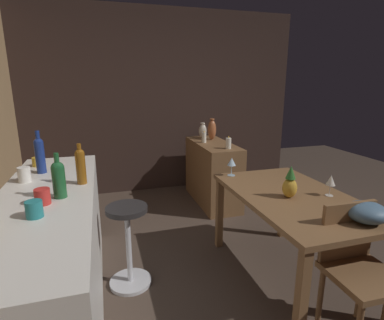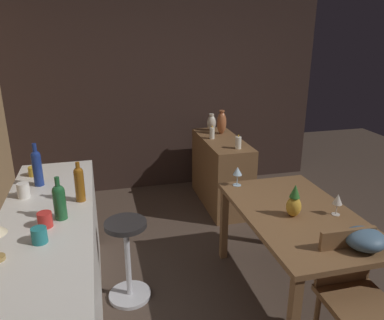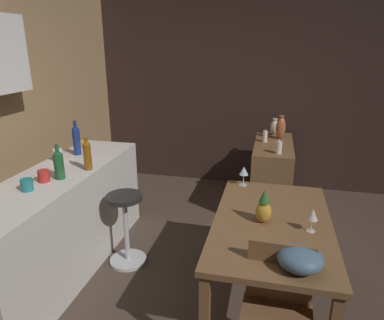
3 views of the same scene
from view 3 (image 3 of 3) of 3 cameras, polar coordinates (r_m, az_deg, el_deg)
name	(u,v)px [view 3 (image 3 of 3)]	position (r m, az deg, el deg)	size (l,w,h in m)	color
ground_plane	(214,297)	(3.03, 3.58, -21.29)	(9.00, 9.00, 0.00)	#47382D
wall_side_right	(226,91)	(4.94, 5.52, 11.03)	(0.10, 4.40, 2.60)	#33231E
dining_table	(272,231)	(2.63, 12.80, -11.25)	(1.39, 0.82, 0.74)	brown
kitchen_counter	(60,223)	(3.31, -20.63, -9.53)	(2.10, 0.60, 0.90)	silver
sideboard_cabinet	(271,176)	(4.34, 12.78, -2.56)	(1.10, 0.44, 0.82)	brown
chair_near_window	(277,312)	(2.22, 13.63, -22.93)	(0.41, 0.41, 0.87)	brown
bar_stool	(126,227)	(3.27, -10.67, -10.70)	(0.34, 0.34, 0.67)	#262323
wine_glass_left	(244,171)	(3.10, 8.42, -1.85)	(0.08, 0.08, 0.17)	silver
wine_glass_right	(313,215)	(2.47, 19.01, -8.46)	(0.07, 0.07, 0.17)	silver
pineapple_centerpiece	(264,208)	(2.51, 11.58, -7.68)	(0.11, 0.11, 0.25)	gold
fruit_bowl	(300,259)	(2.10, 17.19, -15.08)	(0.25, 0.25, 0.13)	slate
wine_bottle_cobalt	(76,139)	(3.57, -18.28, 3.25)	(0.07, 0.07, 0.34)	navy
wine_bottle_amber	(87,154)	(3.11, -16.67, 0.89)	(0.07, 0.07, 0.29)	#8C5114
wine_bottle_green	(59,164)	(2.98, -20.85, -0.55)	(0.08, 0.08, 0.28)	#1E592D
cup_mustard	(83,144)	(3.82, -17.30, 2.50)	(0.11, 0.08, 0.08)	gold
cup_teal	(27,185)	(2.86, -25.25, -3.66)	(0.12, 0.09, 0.09)	teal
cup_red	(44,176)	(2.99, -22.95, -2.39)	(0.12, 0.09, 0.09)	red
cup_white	(58,155)	(3.47, -20.97, 0.79)	(0.12, 0.09, 0.11)	white
pillar_candle_tall	(279,148)	(3.82, 13.93, 1.98)	(0.06, 0.06, 0.16)	white
pillar_candle_short	(265,136)	(4.24, 11.77, 3.79)	(0.06, 0.06, 0.16)	white
vase_ceramic_ivory	(274,127)	(4.59, 13.27, 5.22)	(0.11, 0.11, 0.21)	beige
vase_copper	(281,128)	(4.41, 14.22, 5.11)	(0.12, 0.12, 0.29)	#B26038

